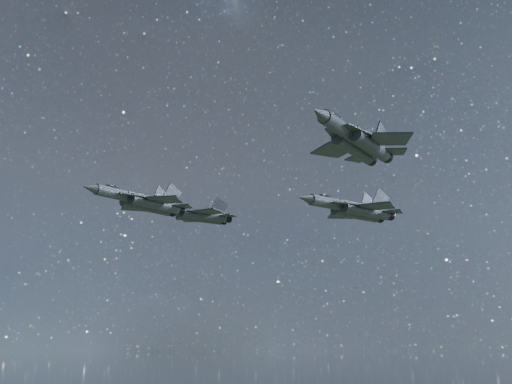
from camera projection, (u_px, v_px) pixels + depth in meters
jet_lead at (143, 202)px, 79.62m from camera, size 16.45×11.13×4.14m
jet_left at (194, 214)px, 92.05m from camera, size 15.35×10.87×3.90m
jet_right at (357, 141)px, 71.43m from camera, size 18.62×12.22×4.79m
jet_slot at (354, 209)px, 94.35m from camera, size 19.67×13.92×4.99m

